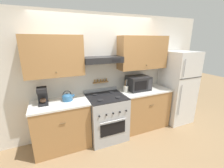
% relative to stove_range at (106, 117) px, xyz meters
% --- Properties ---
extents(ground_plane, '(16.00, 16.00, 0.00)m').
position_rel_stove_range_xyz_m(ground_plane, '(0.00, -0.27, -0.47)').
color(ground_plane, '#937551').
extents(wall_back, '(5.20, 0.46, 2.55)m').
position_rel_stove_range_xyz_m(wall_back, '(0.03, 0.33, 0.97)').
color(wall_back, silver).
rests_on(wall_back, ground_plane).
extents(counter_left, '(1.03, 0.64, 0.92)m').
position_rel_stove_range_xyz_m(counter_left, '(-0.90, 0.06, -0.00)').
color(counter_left, '#AD7A47').
rests_on(counter_left, ground_plane).
extents(counter_right, '(1.15, 0.64, 0.92)m').
position_rel_stove_range_xyz_m(counter_right, '(0.96, 0.06, -0.00)').
color(counter_right, '#AD7A47').
rests_on(counter_right, ground_plane).
extents(stove_range, '(0.76, 0.74, 1.00)m').
position_rel_stove_range_xyz_m(stove_range, '(0.00, 0.00, 0.00)').
color(stove_range, '#ADAFB5').
rests_on(stove_range, ground_plane).
extents(refrigerator, '(0.68, 0.74, 1.77)m').
position_rel_stove_range_xyz_m(refrigerator, '(1.91, -0.01, 0.42)').
color(refrigerator, white).
rests_on(refrigerator, ground_plane).
extents(tea_kettle, '(0.23, 0.18, 0.20)m').
position_rel_stove_range_xyz_m(tea_kettle, '(-0.74, 0.09, 0.53)').
color(tea_kettle, teal).
rests_on(tea_kettle, counter_left).
extents(coffee_maker, '(0.16, 0.23, 0.30)m').
position_rel_stove_range_xyz_m(coffee_maker, '(-1.16, 0.13, 0.61)').
color(coffee_maker, black).
rests_on(coffee_maker, counter_left).
extents(microwave, '(0.49, 0.39, 0.31)m').
position_rel_stove_range_xyz_m(microwave, '(0.83, 0.11, 0.61)').
color(microwave, '#232326').
rests_on(microwave, counter_right).
extents(utensil_crock, '(0.12, 0.12, 0.28)m').
position_rel_stove_range_xyz_m(utensil_crock, '(0.50, 0.10, 0.53)').
color(utensil_crock, silver).
rests_on(utensil_crock, counter_right).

